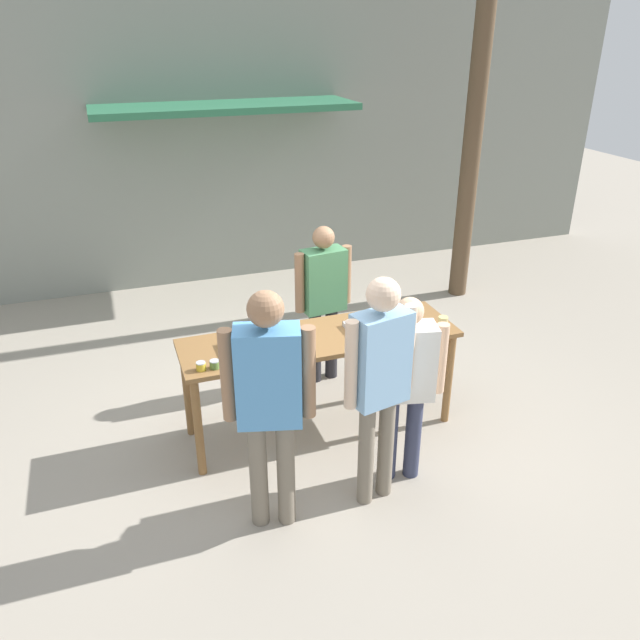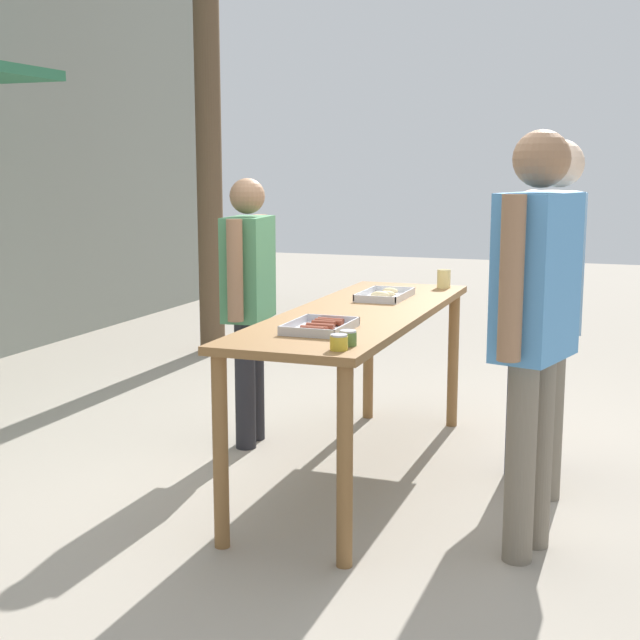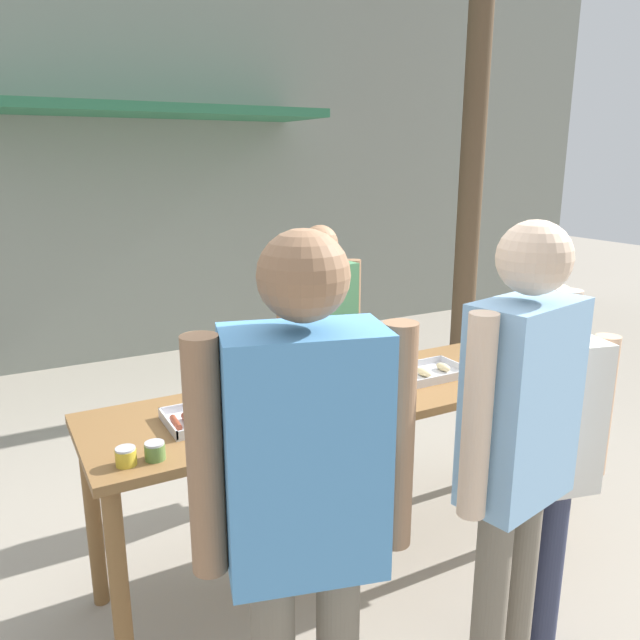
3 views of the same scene
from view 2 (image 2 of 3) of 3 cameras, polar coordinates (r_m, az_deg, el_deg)
name	(u,v)px [view 2 (image 2 of 3)]	position (r m, az deg, el deg)	size (l,w,h in m)	color
ground_plane	(359,475)	(5.04, 2.49, -9.85)	(24.00, 24.00, 0.00)	#A39989
serving_table	(360,331)	(4.83, 2.56, -0.71)	(2.38, 0.71, 0.93)	brown
food_tray_sausages	(320,327)	(4.20, 0.02, -0.47)	(0.38, 0.27, 0.04)	silver
food_tray_buns	(385,296)	(5.24, 4.16, 1.57)	(0.44, 0.26, 0.06)	silver
condiment_jar_mustard	(339,342)	(3.74, 1.22, -1.44)	(0.08, 0.08, 0.07)	gold
condiment_jar_ketchup	(348,338)	(3.84, 1.81, -1.16)	(0.08, 0.08, 0.07)	#567A38
beer_cup	(444,279)	(5.74, 7.93, 2.63)	(0.09, 0.09, 0.12)	#DBC67A
person_server_behind_table	(249,289)	(5.38, -4.60, 2.00)	(0.59, 0.28, 1.63)	#232328
person_customer_holding_hotdog	(535,307)	(3.88, 13.63, 0.81)	(0.61, 0.34, 1.84)	#756B5B
person_customer_with_cup	(528,308)	(5.00, 13.19, 0.75)	(0.60, 0.33, 1.57)	#333851
person_customer_waiting_in_line	(555,284)	(4.67, 14.80, 2.22)	(0.57, 0.30, 1.83)	#756B5B
utility_pole	(206,28)	(8.32, -7.29, 18.06)	(1.10, 0.23, 5.66)	brown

